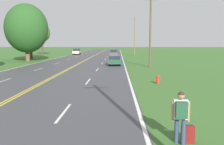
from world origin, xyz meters
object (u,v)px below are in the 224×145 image
object	(u,v)px
fire_hydrant	(158,79)
tree_behind_sign	(42,33)
suitcase	(188,134)
tree_mid_treeline	(30,30)
tree_left_verge	(27,28)
car_dark_grey_van_approaching	(114,53)
hitchhiker_person	(181,113)
car_champagne_suv_mid_near	(77,51)
car_dark_green_hatchback_nearest	(115,60)

from	to	relation	value
fire_hydrant	tree_behind_sign	world-z (taller)	tree_behind_sign
suitcase	tree_mid_treeline	xyz separation A→B (m)	(-19.68, 39.95, 5.48)
tree_left_verge	car_dark_grey_van_approaching	world-z (taller)	tree_left_verge
hitchhiker_person	suitcase	bearing A→B (deg)	-61.23
suitcase	tree_left_verge	xyz separation A→B (m)	(-18.39, 34.64, 5.50)
hitchhiker_person	tree_mid_treeline	world-z (taller)	tree_mid_treeline
hitchhiker_person	car_champagne_suv_mid_near	world-z (taller)	car_champagne_suv_mid_near
fire_hydrant	car_dark_green_hatchback_nearest	size ratio (longest dim) A/B	0.19
car_dark_grey_van_approaching	tree_behind_sign	bearing A→B (deg)	-111.29
suitcase	tree_left_verge	bearing A→B (deg)	32.67
fire_hydrant	tree_mid_treeline	size ratio (longest dim) A/B	0.08
fire_hydrant	tree_mid_treeline	xyz separation A→B (m)	(-20.60, 28.67, 5.40)
tree_mid_treeline	fire_hydrant	bearing A→B (deg)	-54.29
hitchhiker_person	tree_behind_sign	distance (m)	63.71
hitchhiker_person	car_champagne_suv_mid_near	xyz separation A→B (m)	(-13.66, 59.86, -0.12)
suitcase	car_dark_grey_van_approaching	world-z (taller)	car_dark_grey_van_approaching
fire_hydrant	car_dark_grey_van_approaching	xyz separation A→B (m)	(-4.22, 40.14, 0.52)
car_champagne_suv_mid_near	tree_left_verge	bearing A→B (deg)	168.45
tree_left_verge	car_champagne_suv_mid_near	world-z (taller)	tree_left_verge
suitcase	tree_behind_sign	size ratio (longest dim) A/B	0.07
hitchhiker_person	tree_left_verge	world-z (taller)	tree_left_verge
car_champagne_suv_mid_near	fire_hydrant	bearing A→B (deg)	-164.45
tree_mid_treeline	car_dark_grey_van_approaching	world-z (taller)	tree_mid_treeline
tree_behind_sign	car_dark_grey_van_approaching	world-z (taller)	tree_behind_sign
tree_mid_treeline	car_dark_green_hatchback_nearest	xyz separation A→B (m)	(16.94, -12.99, -4.99)
suitcase	car_dark_green_hatchback_nearest	world-z (taller)	car_dark_green_hatchback_nearest
fire_hydrant	suitcase	bearing A→B (deg)	-94.70
tree_behind_sign	tree_mid_treeline	world-z (taller)	tree_behind_sign
tree_left_verge	car_dark_grey_van_approaching	xyz separation A→B (m)	(15.10, 16.78, -4.90)
hitchhiker_person	tree_mid_treeline	bearing A→B (deg)	30.53
fire_hydrant	tree_left_verge	world-z (taller)	tree_left_verge
hitchhiker_person	car_champagne_suv_mid_near	distance (m)	61.40
car_dark_grey_van_approaching	car_champagne_suv_mid_near	world-z (taller)	car_champagne_suv_mid_near
suitcase	tree_left_verge	size ratio (longest dim) A/B	0.06
hitchhiker_person	car_dark_grey_van_approaching	bearing A→B (deg)	8.05
fire_hydrant	tree_behind_sign	xyz separation A→B (m)	(-24.44, 47.70, 5.75)
suitcase	car_dark_green_hatchback_nearest	bearing A→B (deg)	10.50
tree_left_verge	tree_behind_sign	size ratio (longest dim) A/B	1.15
car_champagne_suv_mid_near	car_dark_green_hatchback_nearest	bearing A→B (deg)	-162.63
suitcase	tree_mid_treeline	size ratio (longest dim) A/B	0.07
car_dark_grey_van_approaching	car_champagne_suv_mid_near	xyz separation A→B (m)	(-10.65, 8.31, 0.03)
fire_hydrant	tree_left_verge	xyz separation A→B (m)	(-19.32, 23.36, 5.43)
tree_left_verge	tree_behind_sign	xyz separation A→B (m)	(-5.13, 24.34, 0.32)
suitcase	car_dark_grey_van_approaching	xyz separation A→B (m)	(-3.29, 51.42, 0.60)
hitchhiker_person	suitcase	xyz separation A→B (m)	(0.28, 0.13, -0.76)
tree_behind_sign	car_dark_green_hatchback_nearest	world-z (taller)	tree_behind_sign
fire_hydrant	car_dark_green_hatchback_nearest	xyz separation A→B (m)	(-3.66, 15.68, 0.41)
fire_hydrant	car_champagne_suv_mid_near	xyz separation A→B (m)	(-14.87, 48.45, 0.56)
tree_behind_sign	car_dark_grey_van_approaching	distance (m)	22.21
car_champagne_suv_mid_near	hitchhiker_person	bearing A→B (deg)	-168.66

